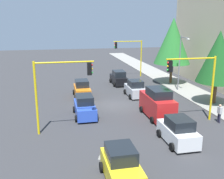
{
  "coord_description": "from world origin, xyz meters",
  "views": [
    {
      "loc": [
        26.16,
        -5.89,
        8.67
      ],
      "look_at": [
        -2.0,
        0.16,
        1.2
      ],
      "focal_mm": 42.3,
      "sensor_mm": 36.0,
      "label": 1
    }
  ],
  "objects": [
    {
      "name": "tree_roadside_mid",
      "position": [
        -8.0,
        10.0,
        6.04
      ],
      "size": [
        5.0,
        5.0,
        9.18
      ],
      "color": "brown",
      "rests_on": "ground"
    },
    {
      "name": "car_white",
      "position": [
        9.76,
        2.56,
        0.9
      ],
      "size": [
        3.76,
        2.1,
        1.98
      ],
      "color": "white",
      "rests_on": "ground"
    },
    {
      "name": "delivery_van_red",
      "position": [
        4.31,
        3.09,
        1.28
      ],
      "size": [
        4.8,
        2.22,
        2.77
      ],
      "color": "red",
      "rests_on": "ground"
    },
    {
      "name": "lane_arrow_near",
      "position": [
        11.51,
        -3.0,
        0.01
      ],
      "size": [
        2.4,
        1.1,
        1.1
      ],
      "color": "silver",
      "rests_on": "ground"
    },
    {
      "name": "traffic_signal_near_left",
      "position": [
        6.0,
        5.71,
        4.08
      ],
      "size": [
        0.36,
        4.59,
        5.78
      ],
      "color": "yellow",
      "rests_on": "ground"
    },
    {
      "name": "tree_roadside_near",
      "position": [
        2.0,
        10.5,
        5.12
      ],
      "size": [
        4.27,
        4.27,
        7.81
      ],
      "color": "brown",
      "rests_on": "ground"
    },
    {
      "name": "car_black",
      "position": [
        -9.17,
        2.66,
        0.9
      ],
      "size": [
        4.09,
        2.05,
        1.98
      ],
      "color": "black",
      "rests_on": "ground"
    },
    {
      "name": "car_yellow",
      "position": [
        13.48,
        -2.64,
        0.9
      ],
      "size": [
        3.68,
        2.07,
        1.98
      ],
      "color": "yellow",
      "rests_on": "ground"
    },
    {
      "name": "street_lamp_curbside",
      "position": [
        -3.61,
        9.2,
        4.35
      ],
      "size": [
        2.15,
        0.28,
        7.0
      ],
      "color": "slate",
      "rests_on": "ground"
    },
    {
      "name": "car_orange",
      "position": [
        -3.97,
        -3.03,
        0.9
      ],
      "size": [
        3.9,
        2.02,
        1.98
      ],
      "color": "orange",
      "rests_on": "ground"
    },
    {
      "name": "traffic_signal_far_left",
      "position": [
        -14.0,
        5.71,
        4.08
      ],
      "size": [
        0.36,
        4.59,
        5.78
      ],
      "color": "yellow",
      "rests_on": "ground"
    },
    {
      "name": "traffic_signal_near_right",
      "position": [
        6.0,
        -5.72,
        4.1
      ],
      "size": [
        0.36,
        4.59,
        5.8
      ],
      "color": "yellow",
      "rests_on": "ground"
    },
    {
      "name": "sidewalk_kerb",
      "position": [
        -5.0,
        10.5,
        0.07
      ],
      "size": [
        80.0,
        4.0,
        0.15
      ],
      "primitive_type": "cube",
      "color": "gray",
      "rests_on": "ground"
    },
    {
      "name": "car_silver",
      "position": [
        -2.81,
        3.12,
        0.9
      ],
      "size": [
        3.73,
        2.02,
        1.98
      ],
      "color": "#B2B5BA",
      "rests_on": "ground"
    },
    {
      "name": "car_blue",
      "position": [
        2.68,
        -3.46,
        0.9
      ],
      "size": [
        4.13,
        2.06,
        1.98
      ],
      "color": "blue",
      "rests_on": "ground"
    },
    {
      "name": "ground_plane",
      "position": [
        0.0,
        0.0,
        0.0
      ],
      "size": [
        120.0,
        120.0,
        0.0
      ],
      "primitive_type": "plane",
      "color": "#353538"
    },
    {
      "name": "pedestrian_crossing",
      "position": [
        6.85,
        7.88,
        0.91
      ],
      "size": [
        0.4,
        0.24,
        1.7
      ],
      "color": "#262638",
      "rests_on": "ground"
    }
  ]
}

